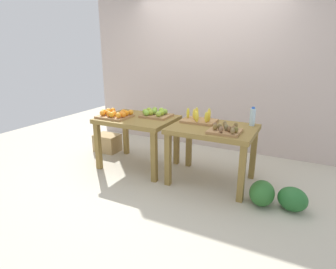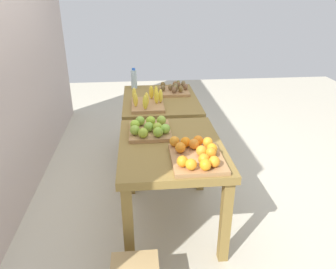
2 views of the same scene
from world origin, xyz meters
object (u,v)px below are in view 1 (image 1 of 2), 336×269
object	(u,v)px
water_bottle	(253,117)
watermelon_pile	(275,196)
display_table_right	(213,135)
orange_bin	(115,114)
display_table_left	(138,125)
banana_crate	(199,119)
cardboard_produce_box	(107,143)
kiwi_bin	(225,130)
apple_bin	(155,114)

from	to	relation	value
water_bottle	watermelon_pile	bearing A→B (deg)	-53.63
display_table_right	orange_bin	xyz separation A→B (m)	(-1.39, -0.15, 0.15)
water_bottle	display_table_left	bearing A→B (deg)	-169.66
banana_crate	water_bottle	xyz separation A→B (m)	(0.66, 0.14, 0.07)
display_table_right	banana_crate	size ratio (longest dim) A/B	2.36
water_bottle	cardboard_produce_box	world-z (taller)	water_bottle
kiwi_bin	watermelon_pile	distance (m)	0.91
kiwi_bin	display_table_right	bearing A→B (deg)	138.24
apple_bin	watermelon_pile	distance (m)	1.91
display_table_right	cardboard_produce_box	xyz separation A→B (m)	(-1.94, 0.30, -0.49)
banana_crate	kiwi_bin	distance (m)	0.55
water_bottle	apple_bin	bearing A→B (deg)	-174.57
display_table_right	cardboard_produce_box	world-z (taller)	display_table_right
display_table_left	watermelon_pile	bearing A→B (deg)	-8.17
display_table_right	kiwi_bin	size ratio (longest dim) A/B	2.89
apple_bin	orange_bin	bearing A→B (deg)	-147.27
orange_bin	watermelon_pile	xyz separation A→B (m)	(2.22, -0.13, -0.66)
apple_bin	banana_crate	bearing A→B (deg)	-0.95
display_table_right	kiwi_bin	bearing A→B (deg)	-41.76
display_table_right	cardboard_produce_box	bearing A→B (deg)	171.21
display_table_left	display_table_right	size ratio (longest dim) A/B	1.00
banana_crate	cardboard_produce_box	bearing A→B (deg)	174.73
water_bottle	kiwi_bin	bearing A→B (deg)	-115.17
cardboard_produce_box	kiwi_bin	bearing A→B (deg)	-12.62
orange_bin	banana_crate	distance (m)	1.19
cardboard_produce_box	water_bottle	bearing A→B (deg)	-0.48
kiwi_bin	orange_bin	bearing A→B (deg)	179.11
orange_bin	watermelon_pile	world-z (taller)	orange_bin
orange_bin	water_bottle	xyz separation A→B (m)	(1.81, 0.43, 0.07)
water_bottle	watermelon_pile	size ratio (longest dim) A/B	0.37
apple_bin	water_bottle	bearing A→B (deg)	5.43
orange_bin	banana_crate	bearing A→B (deg)	14.50
apple_bin	cardboard_produce_box	size ratio (longest dim) A/B	1.03
display_table_right	banana_crate	xyz separation A→B (m)	(-0.24, 0.14, 0.15)
kiwi_bin	water_bottle	world-z (taller)	water_bottle
watermelon_pile	cardboard_produce_box	xyz separation A→B (m)	(-2.77, 0.58, 0.01)
display_table_right	water_bottle	xyz separation A→B (m)	(0.42, 0.28, 0.22)
display_table_left	banana_crate	xyz separation A→B (m)	(0.88, 0.14, 0.15)
apple_bin	banana_crate	size ratio (longest dim) A/B	0.93
apple_bin	display_table_left	bearing A→B (deg)	-143.60
banana_crate	water_bottle	size ratio (longest dim) A/B	1.84
orange_bin	water_bottle	distance (m)	1.86
banana_crate	water_bottle	bearing A→B (deg)	11.79
watermelon_pile	cardboard_produce_box	world-z (taller)	cardboard_produce_box
display_table_right	apple_bin	xyz separation A→B (m)	(-0.91, 0.15, 0.15)
kiwi_bin	cardboard_produce_box	size ratio (longest dim) A/B	0.90
display_table_left	kiwi_bin	world-z (taller)	kiwi_bin
display_table_right	orange_bin	bearing A→B (deg)	-173.66
display_table_left	cardboard_produce_box	world-z (taller)	display_table_left
kiwi_bin	watermelon_pile	world-z (taller)	kiwi_bin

